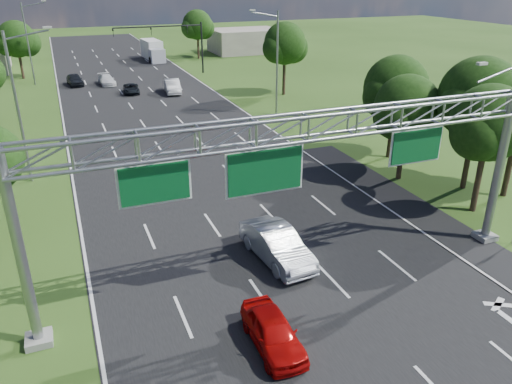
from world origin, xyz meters
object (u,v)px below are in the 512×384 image
traffic_signal (177,37)px  red_coupe (273,331)px  box_truck (153,51)px  silver_sedan (277,245)px  sign_gantry (306,141)px

traffic_signal → red_coupe: size_ratio=3.08×
traffic_signal → box_truck: traffic_signal is taller
red_coupe → silver_sedan: (2.70, 5.75, 0.17)m
traffic_signal → box_truck: size_ratio=1.47×
silver_sedan → red_coupe: bearing=-120.9°
red_coupe → box_truck: (9.23, 70.89, 0.81)m
red_coupe → traffic_signal: bearing=81.2°
sign_gantry → box_truck: 67.87m
sign_gantry → traffic_signal: bearing=82.3°
traffic_signal → red_coupe: 57.59m
traffic_signal → box_truck: 14.85m
red_coupe → box_truck: size_ratio=0.48×
box_truck → traffic_signal: bearing=-90.4°
sign_gantry → red_coupe: sign_gantry is taller
silver_sedan → sign_gantry: bearing=-90.2°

